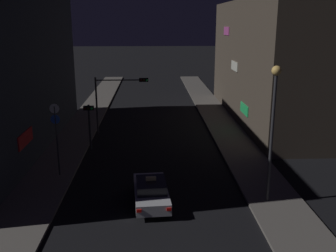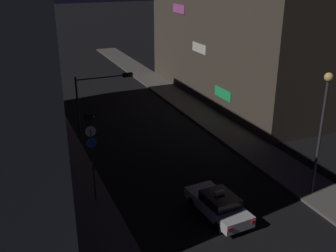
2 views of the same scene
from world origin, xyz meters
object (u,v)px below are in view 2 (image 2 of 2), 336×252
object	(u,v)px
traffic_light_overhead	(100,92)
street_lamp_near_block	(323,114)
sign_pole_left	(93,157)
taxi	(218,205)
traffic_light_left_kerb	(91,127)

from	to	relation	value
traffic_light_overhead	street_lamp_near_block	world-z (taller)	street_lamp_near_block
traffic_light_overhead	street_lamp_near_block	xyz separation A→B (m)	(9.42, -14.24, 1.52)
sign_pole_left	street_lamp_near_block	distance (m)	13.32
traffic_light_overhead	sign_pole_left	distance (m)	10.42
taxi	traffic_light_left_kerb	bearing A→B (deg)	116.41
taxi	traffic_light_overhead	distance (m)	14.61
sign_pole_left	traffic_light_left_kerb	bearing A→B (deg)	78.23
traffic_light_left_kerb	street_lamp_near_block	xyz separation A→B (m)	(11.24, -9.89, 2.67)
taxi	traffic_light_overhead	bearing A→B (deg)	101.95
taxi	traffic_light_overhead	size ratio (longest dim) A/B	0.89
traffic_light_overhead	sign_pole_left	world-z (taller)	traffic_light_overhead
traffic_light_left_kerb	sign_pole_left	distance (m)	5.74
traffic_light_left_kerb	sign_pole_left	world-z (taller)	sign_pole_left
taxi	traffic_light_overhead	xyz separation A→B (m)	(-2.96, 13.99, 3.00)
sign_pole_left	traffic_light_overhead	bearing A→B (deg)	73.25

